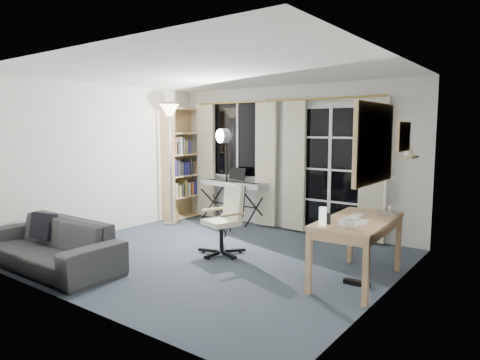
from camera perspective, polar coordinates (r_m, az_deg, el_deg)
name	(u,v)px	position (r m, az deg, el deg)	size (l,w,h in m)	color
floor	(213,257)	(5.78, -3.56, -10.22)	(4.50, 4.00, 0.02)	#323D49
window	(239,139)	(7.73, -0.18, 5.46)	(1.20, 0.08, 1.40)	white
french_door	(331,171)	(6.84, 12.01, 1.15)	(1.32, 0.09, 2.11)	white
curtains	(279,164)	(7.16, 5.24, 2.07)	(3.60, 0.07, 2.13)	gold
bookshelf	(183,166)	(8.21, -7.57, 1.90)	(0.35, 0.97, 2.08)	tan
torchiere_lamp	(170,128)	(7.57, -9.36, 6.82)	(0.41, 0.41, 2.11)	#B2B2B7
keyboard_piano	(234,185)	(7.51, -0.86, -0.62)	(1.31, 0.67, 0.94)	black
studio_light	(224,148)	(6.68, -2.15, 4.25)	(0.39, 0.39, 1.73)	black
office_chair	(228,213)	(5.77, -1.59, -4.47)	(0.65, 0.66, 0.94)	black
desk	(358,227)	(4.87, 15.43, -6.02)	(0.73, 1.35, 0.71)	tan
monitor	(390,191)	(5.16, 19.39, -1.44)	(0.18, 0.51, 0.44)	silver
desk_clutter	(345,236)	(4.70, 13.79, -7.25)	(0.40, 0.81, 0.90)	white
mug	(349,223)	(4.35, 14.34, -5.56)	(0.12, 0.09, 0.12)	silver
wall_mirror	(374,143)	(4.10, 17.44, 4.68)	(0.04, 0.94, 0.74)	tan
framed_print	(403,137)	(4.96, 20.96, 5.43)	(0.03, 0.42, 0.32)	tan
wall_shelf	(409,152)	(5.47, 21.59, 3.47)	(0.16, 0.30, 0.18)	tan
sofa	(49,236)	(5.69, -24.16, -6.87)	(2.01, 0.60, 0.78)	#29292B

